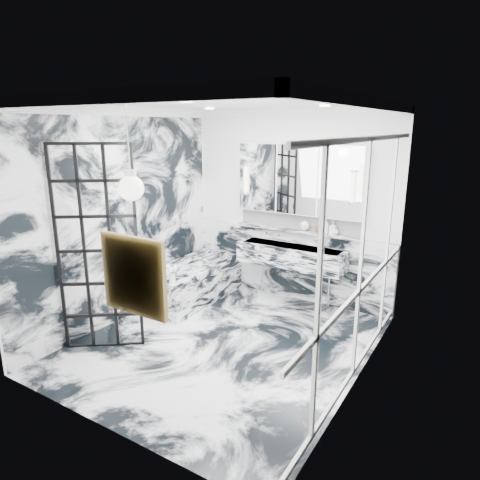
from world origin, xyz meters
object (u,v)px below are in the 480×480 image
Objects in this scene: mirror_cabinet at (299,180)px; bathtub at (192,282)px; crittall_door at (98,251)px; trough_sink at (291,256)px.

mirror_cabinet is 2.20m from bathtub.
crittall_door reaches higher than mirror_cabinet.
trough_sink is (1.34, 2.34, -0.46)m from crittall_door.
mirror_cabinet is at bearing 25.48° from crittall_door.
trough_sink reaches higher than bathtub.
bathtub is at bearing -153.52° from trough_sink.
mirror_cabinet is 1.15× the size of bathtub.
crittall_door is at bearing -118.00° from mirror_cabinet.
crittall_door is 2.92m from mirror_cabinet.
crittall_door is 1.92m from bathtub.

